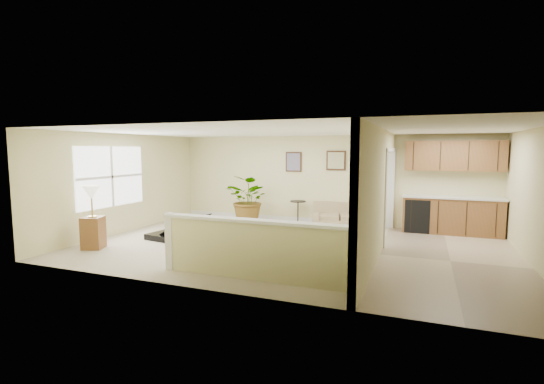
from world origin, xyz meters
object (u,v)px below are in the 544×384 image
at_px(piano_bench, 224,233).
at_px(lamp_stand, 93,222).
at_px(loveseat, 340,215).
at_px(accent_table, 298,209).
at_px(piano, 183,216).
at_px(palm_plant, 249,200).
at_px(small_plant, 363,222).

xyz_separation_m(piano_bench, lamp_stand, (-2.38, -1.43, 0.34)).
relative_size(loveseat, accent_table, 2.54).
bearing_deg(piano_bench, piano, 171.00).
distance_m(palm_plant, small_plant, 3.21).
distance_m(piano_bench, small_plant, 3.77).
xyz_separation_m(piano, lamp_stand, (-1.17, -1.62, 0.05)).
distance_m(piano_bench, accent_table, 3.02).
xyz_separation_m(palm_plant, lamp_stand, (-1.91, -3.83, -0.11)).
height_order(palm_plant, lamp_stand, palm_plant).
relative_size(piano, loveseat, 1.05).
bearing_deg(accent_table, piano_bench, -105.94).
bearing_deg(lamp_stand, small_plant, 38.63).
bearing_deg(piano, piano_bench, 0.29).
bearing_deg(small_plant, lamp_stand, -141.37).
xyz_separation_m(piano, loveseat, (3.23, 2.76, -0.20)).
bearing_deg(loveseat, accent_table, 169.30).
bearing_deg(piano, small_plant, 41.25).
bearing_deg(palm_plant, piano, -108.51).
height_order(piano, lamp_stand, lamp_stand).
bearing_deg(loveseat, palm_plant, 179.41).
bearing_deg(loveseat, small_plant, -38.39).
xyz_separation_m(loveseat, small_plant, (0.67, -0.32, -0.10)).
distance_m(piano_bench, lamp_stand, 2.80).
bearing_deg(small_plant, piano, -148.04).
height_order(piano_bench, small_plant, small_plant).
bearing_deg(palm_plant, lamp_stand, -116.53).
xyz_separation_m(loveseat, accent_table, (-1.20, -0.05, 0.10)).
relative_size(palm_plant, lamp_stand, 1.11).
xyz_separation_m(piano_bench, accent_table, (0.83, 2.90, 0.19)).
relative_size(loveseat, lamp_stand, 1.22).
xyz_separation_m(accent_table, lamp_stand, (-3.21, -4.33, 0.15)).
height_order(accent_table, palm_plant, palm_plant).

